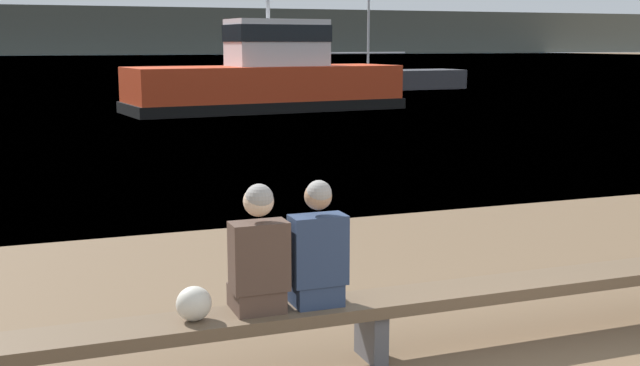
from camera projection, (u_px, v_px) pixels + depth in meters
name	position (u px, v px, depth m)	size (l,w,h in m)	color
water_surface	(39.00, 59.00, 121.41)	(240.00, 240.00, 0.00)	#426B8E
far_shoreline	(31.00, 30.00, 162.22)	(600.00, 12.00, 9.71)	#4C4C42
bench_main	(371.00, 309.00, 6.07)	(7.06, 0.45, 0.48)	brown
person_left	(258.00, 256.00, 5.68)	(0.41, 0.38, 0.94)	#4C382D
person_right	(317.00, 251.00, 5.83)	(0.41, 0.38, 0.94)	navy
shopping_bag	(194.00, 304.00, 5.55)	(0.25, 0.21, 0.25)	beige
tugboat_red	(267.00, 82.00, 28.55)	(10.17, 4.22, 5.48)	red
moored_sailboat	(376.00, 80.00, 41.13)	(9.82, 3.21, 9.09)	#333338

